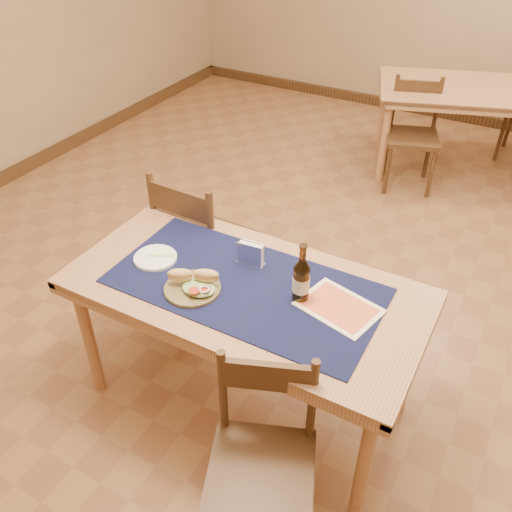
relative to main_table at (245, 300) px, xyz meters
The scene contains 14 objects.
room 1.08m from the main_table, 90.00° to the left, with size 6.04×7.04×2.84m.
main_table is the anchor object (origin of this frame).
placemat 0.09m from the main_table, ahead, with size 1.20×0.60×0.01m, color #0F1337.
baseboard 1.01m from the main_table, 90.00° to the left, with size 6.00×7.00×0.10m.
back_table 3.19m from the main_table, 81.35° to the left, with size 1.91×1.37×0.75m.
chair_main_far 0.76m from the main_table, 139.80° to the left, with size 0.46×0.46×0.96m.
chair_main_near 0.70m from the main_table, 54.74° to the right, with size 0.52×0.52×0.86m.
chair_back_near 2.66m from the main_table, 88.93° to the left, with size 0.52×0.52×0.88m.
sandwich_plate 0.25m from the main_table, 142.11° to the right, with size 0.25×0.25×0.10m.
side_plate 0.48m from the main_table, behind, with size 0.20×0.20×0.02m.
fork 0.45m from the main_table, behind, with size 0.13×0.08×0.00m.
beer_bottle 0.32m from the main_table, ahead, with size 0.07×0.07×0.28m.
napkin_holder 0.21m from the main_table, 110.24° to the left, with size 0.13×0.06×0.12m.
menu_card 0.44m from the main_table, ahead, with size 0.37×0.31×0.01m.
Camera 1 is at (0.94, -2.39, 2.29)m, focal length 38.00 mm.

